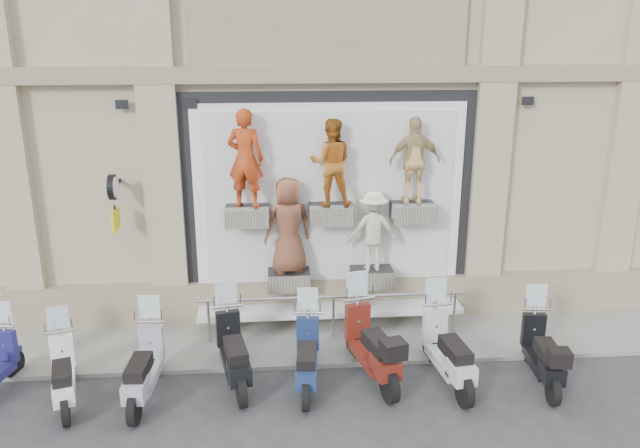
# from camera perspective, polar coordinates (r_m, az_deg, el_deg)

# --- Properties ---
(ground) EXTENTS (90.00, 90.00, 0.00)m
(ground) POSITION_cam_1_polar(r_m,az_deg,el_deg) (10.26, 2.38, -15.82)
(ground) COLOR #2F2F31
(ground) RESTS_ON ground
(sidewalk) EXTENTS (16.00, 2.20, 0.08)m
(sidewalk) POSITION_cam_1_polar(r_m,az_deg,el_deg) (12.04, 1.17, -10.22)
(sidewalk) COLOR gray
(sidewalk) RESTS_ON ground
(building) EXTENTS (14.00, 8.60, 12.00)m
(building) POSITION_cam_1_polar(r_m,az_deg,el_deg) (15.57, -0.59, 18.75)
(building) COLOR tan
(building) RESTS_ON ground
(shop_vitrine) EXTENTS (5.60, 0.83, 4.30)m
(shop_vitrine) POSITION_cam_1_polar(r_m,az_deg,el_deg) (11.77, 0.99, 1.45)
(shop_vitrine) COLOR black
(shop_vitrine) RESTS_ON ground
(guard_rail) EXTENTS (5.06, 0.10, 0.93)m
(guard_rail) POSITION_cam_1_polar(r_m,az_deg,el_deg) (11.76, 1.23, -8.61)
(guard_rail) COLOR #9EA0A5
(guard_rail) RESTS_ON ground
(clock_sign_bracket) EXTENTS (0.10, 0.80, 1.02)m
(clock_sign_bracket) POSITION_cam_1_polar(r_m,az_deg,el_deg) (11.68, -18.35, 2.53)
(clock_sign_bracket) COLOR black
(clock_sign_bracket) RESTS_ON ground
(scooter_b) EXTENTS (0.98, 1.80, 1.40)m
(scooter_b) POSITION_cam_1_polar(r_m,az_deg,el_deg) (10.62, -22.56, -11.64)
(scooter_b) COLOR white
(scooter_b) RESTS_ON ground
(scooter_c) EXTENTS (0.65, 1.89, 1.51)m
(scooter_c) POSITION_cam_1_polar(r_m,az_deg,el_deg) (10.29, -15.90, -11.52)
(scooter_c) COLOR gray
(scooter_c) RESTS_ON ground
(scooter_d) EXTENTS (0.95, 2.02, 1.58)m
(scooter_d) POSITION_cam_1_polar(r_m,az_deg,el_deg) (10.41, -7.96, -10.42)
(scooter_d) COLOR black
(scooter_d) RESTS_ON ground
(scooter_e) EXTENTS (0.69, 1.87, 1.49)m
(scooter_e) POSITION_cam_1_polar(r_m,az_deg,el_deg) (10.25, -1.21, -11.01)
(scooter_e) COLOR navy
(scooter_e) RESTS_ON ground
(scooter_f) EXTENTS (1.07, 2.14, 1.67)m
(scooter_f) POSITION_cam_1_polar(r_m,az_deg,el_deg) (10.46, 4.74, -9.90)
(scooter_f) COLOR #5A170F
(scooter_f) RESTS_ON ground
(scooter_g) EXTENTS (0.80, 2.03, 1.60)m
(scooter_g) POSITION_cam_1_polar(r_m,az_deg,el_deg) (10.53, 11.67, -10.22)
(scooter_g) COLOR #B1B2B8
(scooter_g) RESTS_ON ground
(scooter_h) EXTENTS (0.75, 1.89, 1.49)m
(scooter_h) POSITION_cam_1_polar(r_m,az_deg,el_deg) (11.00, 19.76, -10.02)
(scooter_h) COLOR black
(scooter_h) RESTS_ON ground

